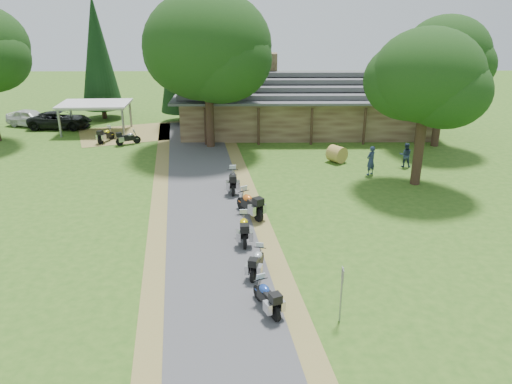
{
  "coord_description": "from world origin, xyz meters",
  "views": [
    {
      "loc": [
        1.36,
        -17.23,
        10.53
      ],
      "look_at": [
        1.63,
        5.51,
        1.6
      ],
      "focal_mm": 35.0,
      "sensor_mm": 36.0,
      "label": 1
    }
  ],
  "objects_px": {
    "car_dark_suv": "(59,116)",
    "hay_bale": "(337,154)",
    "car_white_sedan": "(30,116)",
    "motorcycle_row_d": "(250,203)",
    "motorcycle_row_a": "(267,295)",
    "lodge": "(306,101)",
    "motorcycle_carport_a": "(106,134)",
    "motorcycle_row_c": "(244,228)",
    "carport": "(96,117)",
    "motorcycle_row_b": "(257,261)",
    "motorcycle_row_e": "(233,180)",
    "motorcycle_carport_b": "(128,137)"
  },
  "relations": [
    {
      "from": "car_dark_suv",
      "to": "hay_bale",
      "type": "height_order",
      "value": "car_dark_suv"
    },
    {
      "from": "car_white_sedan",
      "to": "motorcycle_row_d",
      "type": "relative_size",
      "value": 2.67
    },
    {
      "from": "motorcycle_row_a",
      "to": "motorcycle_row_d",
      "type": "distance_m",
      "value": 8.33
    },
    {
      "from": "car_dark_suv",
      "to": "motorcycle_row_a",
      "type": "xyz_separation_m",
      "value": [
        16.81,
        -26.89,
        -0.47
      ]
    },
    {
      "from": "lodge",
      "to": "motorcycle_carport_a",
      "type": "height_order",
      "value": "lodge"
    },
    {
      "from": "motorcycle_row_c",
      "to": "carport",
      "type": "bearing_deg",
      "value": 28.88
    },
    {
      "from": "motorcycle_row_b",
      "to": "motorcycle_row_e",
      "type": "bearing_deg",
      "value": 22.16
    },
    {
      "from": "car_dark_suv",
      "to": "motorcycle_row_b",
      "type": "xyz_separation_m",
      "value": [
        16.51,
        -24.33,
        -0.5
      ]
    },
    {
      "from": "motorcycle_row_d",
      "to": "motorcycle_row_e",
      "type": "xyz_separation_m",
      "value": [
        -0.97,
        3.53,
        -0.03
      ]
    },
    {
      "from": "car_dark_suv",
      "to": "motorcycle_row_c",
      "type": "distance_m",
      "value": 26.7
    },
    {
      "from": "car_dark_suv",
      "to": "motorcycle_row_b",
      "type": "relative_size",
      "value": 3.34
    },
    {
      "from": "car_white_sedan",
      "to": "car_dark_suv",
      "type": "relative_size",
      "value": 0.99
    },
    {
      "from": "motorcycle_carport_a",
      "to": "hay_bale",
      "type": "relative_size",
      "value": 1.54
    },
    {
      "from": "motorcycle_carport_a",
      "to": "motorcycle_carport_b",
      "type": "height_order",
      "value": "motorcycle_carport_a"
    },
    {
      "from": "car_white_sedan",
      "to": "car_dark_suv",
      "type": "bearing_deg",
      "value": -84.55
    },
    {
      "from": "motorcycle_carport_b",
      "to": "motorcycle_row_d",
      "type": "bearing_deg",
      "value": -83.27
    },
    {
      "from": "motorcycle_row_c",
      "to": "motorcycle_row_e",
      "type": "bearing_deg",
      "value": 3.52
    },
    {
      "from": "car_white_sedan",
      "to": "car_dark_suv",
      "type": "xyz_separation_m",
      "value": [
        2.77,
        -0.7,
        0.15
      ]
    },
    {
      "from": "car_white_sedan",
      "to": "motorcycle_row_d",
      "type": "bearing_deg",
      "value": -115.91
    },
    {
      "from": "motorcycle_row_b",
      "to": "motorcycle_carport_a",
      "type": "distance_m",
      "value": 22.96
    },
    {
      "from": "motorcycle_carport_b",
      "to": "lodge",
      "type": "bearing_deg",
      "value": -10.56
    },
    {
      "from": "motorcycle_row_c",
      "to": "motorcycle_carport_b",
      "type": "distance_m",
      "value": 18.54
    },
    {
      "from": "motorcycle_row_d",
      "to": "motorcycle_carport_b",
      "type": "distance_m",
      "value": 16.28
    },
    {
      "from": "motorcycle_carport_a",
      "to": "car_dark_suv",
      "type": "bearing_deg",
      "value": 70.69
    },
    {
      "from": "motorcycle_carport_a",
      "to": "lodge",
      "type": "bearing_deg",
      "value": -55.41
    },
    {
      "from": "carport",
      "to": "motorcycle_row_a",
      "type": "height_order",
      "value": "carport"
    },
    {
      "from": "lodge",
      "to": "motorcycle_row_c",
      "type": "distance_m",
      "value": 21.23
    },
    {
      "from": "motorcycle_row_b",
      "to": "motorcycle_row_d",
      "type": "relative_size",
      "value": 0.81
    },
    {
      "from": "motorcycle_row_d",
      "to": "motorcycle_carport_b",
      "type": "relative_size",
      "value": 1.24
    },
    {
      "from": "motorcycle_row_c",
      "to": "motorcycle_carport_a",
      "type": "bearing_deg",
      "value": 29.81
    },
    {
      "from": "motorcycle_carport_b",
      "to": "motorcycle_carport_a",
      "type": "bearing_deg",
      "value": 130.14
    },
    {
      "from": "hay_bale",
      "to": "car_white_sedan",
      "type": "bearing_deg",
      "value": 157.4
    },
    {
      "from": "carport",
      "to": "motorcycle_carport_a",
      "type": "relative_size",
      "value": 3.23
    },
    {
      "from": "car_white_sedan",
      "to": "motorcycle_row_e",
      "type": "relative_size",
      "value": 2.77
    },
    {
      "from": "carport",
      "to": "motorcycle_row_d",
      "type": "distance_m",
      "value": 21.5
    },
    {
      "from": "motorcycle_row_b",
      "to": "motorcycle_row_c",
      "type": "bearing_deg",
      "value": 25.16
    },
    {
      "from": "motorcycle_row_c",
      "to": "car_white_sedan",
      "type": "bearing_deg",
      "value": 37.44
    },
    {
      "from": "motorcycle_carport_b",
      "to": "hay_bale",
      "type": "height_order",
      "value": "motorcycle_carport_b"
    },
    {
      "from": "motorcycle_row_c",
      "to": "lodge",
      "type": "bearing_deg",
      "value": -16.35
    },
    {
      "from": "motorcycle_row_d",
      "to": "motorcycle_row_a",
      "type": "bearing_deg",
      "value": 152.76
    },
    {
      "from": "lodge",
      "to": "motorcycle_row_b",
      "type": "distance_m",
      "value": 23.98
    },
    {
      "from": "motorcycle_row_c",
      "to": "hay_bale",
      "type": "relative_size",
      "value": 1.72
    },
    {
      "from": "lodge",
      "to": "motorcycle_row_d",
      "type": "height_order",
      "value": "lodge"
    },
    {
      "from": "motorcycle_row_b",
      "to": "carport",
      "type": "bearing_deg",
      "value": 43.81
    },
    {
      "from": "car_dark_suv",
      "to": "motorcycle_carport_a",
      "type": "bearing_deg",
      "value": -129.16
    },
    {
      "from": "motorcycle_row_e",
      "to": "hay_bale",
      "type": "height_order",
      "value": "motorcycle_row_e"
    },
    {
      "from": "car_white_sedan",
      "to": "hay_bale",
      "type": "height_order",
      "value": "car_white_sedan"
    },
    {
      "from": "motorcycle_row_a",
      "to": "carport",
      "type": "bearing_deg",
      "value": 3.29
    },
    {
      "from": "carport",
      "to": "motorcycle_row_c",
      "type": "xyz_separation_m",
      "value": [
        12.46,
        -20.16,
        -0.55
      ]
    },
    {
      "from": "hay_bale",
      "to": "motorcycle_row_a",
      "type": "bearing_deg",
      "value": -107.18
    }
  ]
}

